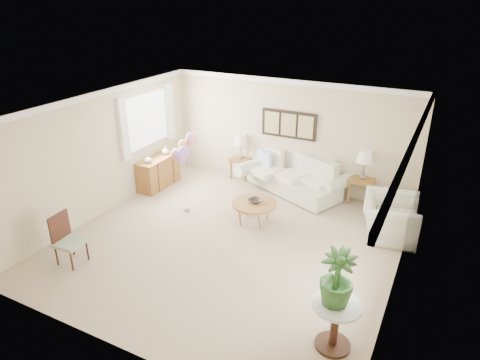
{
  "coord_description": "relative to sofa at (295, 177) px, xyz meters",
  "views": [
    {
      "loc": [
        3.37,
        -6.14,
        4.39
      ],
      "look_at": [
        -0.07,
        0.6,
        1.05
      ],
      "focal_mm": 32.0,
      "sensor_mm": 36.0,
      "label": 1
    }
  ],
  "objects": [
    {
      "name": "lamp_left",
      "position": [
        -1.51,
        0.17,
        0.64
      ],
      "size": [
        0.35,
        0.35,
        0.61
      ],
      "color": "gray",
      "rests_on": "end_table_left"
    },
    {
      "name": "vase_white",
      "position": [
        -3.04,
        -1.57,
        0.47
      ],
      "size": [
        0.17,
        0.17,
        0.18
      ],
      "primitive_type": "imported",
      "rotation": [
        0.0,
        0.0,
        -0.0
      ],
      "color": "silver",
      "rests_on": "credenza"
    },
    {
      "name": "lamp_right",
      "position": [
        1.54,
        0.15,
        0.72
      ],
      "size": [
        0.36,
        0.36,
        0.64
      ],
      "color": "gray",
      "rests_on": "end_table_right"
    },
    {
      "name": "armchair",
      "position": [
        2.35,
        -1.04,
        0.02
      ],
      "size": [
        1.18,
        1.31,
        0.76
      ],
      "primitive_type": "imported",
      "rotation": [
        0.0,
        0.0,
        1.72
      ],
      "color": "beige",
      "rests_on": "ground"
    },
    {
      "name": "credenza",
      "position": [
        -3.06,
        -1.21,
        0.01
      ],
      "size": [
        0.46,
        1.2,
        0.74
      ],
      "color": "olive",
      "rests_on": "ground"
    },
    {
      "name": "potted_plant",
      "position": [
        2.15,
        -4.39,
        0.75
      ],
      "size": [
        0.46,
        0.46,
        0.79
      ],
      "primitive_type": "imported",
      "rotation": [
        0.0,
        0.0,
        -0.03
      ],
      "color": "#2A4E23",
      "rests_on": "side_table"
    },
    {
      "name": "end_table_left",
      "position": [
        -1.51,
        0.17,
        0.09
      ],
      "size": [
        0.5,
        0.45,
        0.54
      ],
      "color": "olive",
      "rests_on": "ground"
    },
    {
      "name": "accent_chair",
      "position": [
        -2.5,
        -4.55,
        0.12
      ],
      "size": [
        0.48,
        0.48,
        0.92
      ],
      "color": "gray",
      "rests_on": "ground"
    },
    {
      "name": "side_table",
      "position": [
        2.19,
        -4.37,
        0.18
      ],
      "size": [
        0.66,
        0.66,
        0.72
      ],
      "color": "silver",
      "rests_on": "ground"
    },
    {
      "name": "sofa",
      "position": [
        0.0,
        0.0,
        0.0
      ],
      "size": [
        2.83,
        1.77,
        0.92
      ],
      "color": "beige",
      "rests_on": "ground"
    },
    {
      "name": "balloon_cluster",
      "position": [
        -1.72,
        -2.01,
        1.05
      ],
      "size": [
        0.51,
        0.49,
        1.79
      ],
      "color": "gray",
      "rests_on": "ground"
    },
    {
      "name": "wall_art_triptych",
      "position": [
        -0.3,
        0.25,
        1.19
      ],
      "size": [
        1.35,
        0.06,
        0.65
      ],
      "color": "black",
      "rests_on": "ground"
    },
    {
      "name": "end_table_right",
      "position": [
        1.54,
        0.15,
        0.13
      ],
      "size": [
        0.54,
        0.49,
        0.59
      ],
      "color": "olive",
      "rests_on": "ground"
    },
    {
      "name": "coffee_table",
      "position": [
        -0.2,
        -1.81,
        0.07
      ],
      "size": [
        0.92,
        0.92,
        0.47
      ],
      "color": "#9E683C",
      "rests_on": "ground"
    },
    {
      "name": "room_shell",
      "position": [
        -0.41,
        -2.62,
        1.26
      ],
      "size": [
        6.04,
        6.04,
        2.6
      ],
      "color": "#C0B38F",
      "rests_on": "ground"
    },
    {
      "name": "ground_plane",
      "position": [
        -0.3,
        -2.71,
        -0.36
      ],
      "size": [
        6.0,
        6.0,
        0.0
      ],
      "primitive_type": "plane",
      "color": "tan"
    },
    {
      "name": "decor_bowl",
      "position": [
        -0.19,
        -1.78,
        0.14
      ],
      "size": [
        0.34,
        0.34,
        0.06
      ],
      "primitive_type": "imported",
      "rotation": [
        0.0,
        0.0,
        -0.38
      ],
      "color": "black",
      "rests_on": "coffee_table"
    },
    {
      "name": "vase_sage",
      "position": [
        -3.04,
        -0.91,
        0.47
      ],
      "size": [
        0.18,
        0.18,
        0.19
      ],
      "primitive_type": "imported",
      "rotation": [
        0.0,
        0.0,
        0.02
      ],
      "color": "silver",
      "rests_on": "credenza"
    }
  ]
}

